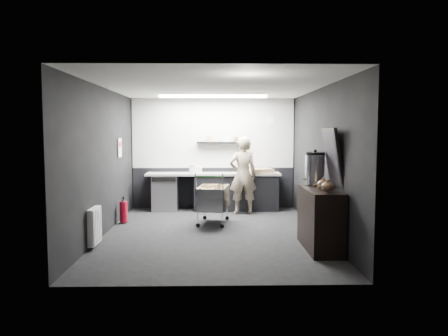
{
  "coord_description": "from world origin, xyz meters",
  "views": [
    {
      "loc": [
        0.03,
        -7.99,
        1.91
      ],
      "look_at": [
        0.21,
        0.4,
        1.19
      ],
      "focal_mm": 35.0,
      "sensor_mm": 36.0,
      "label": 1
    }
  ],
  "objects": [
    {
      "name": "kitchen_wall_panel",
      "position": [
        0.0,
        2.73,
        1.85
      ],
      "size": [
        3.95,
        0.02,
        1.7
      ],
      "primitive_type": "cube",
      "color": "silver",
      "rests_on": "wall_back"
    },
    {
      "name": "wall_left",
      "position": [
        -2.0,
        0.0,
        1.35
      ],
      "size": [
        0.0,
        5.5,
        5.5
      ],
      "primitive_type": "plane",
      "rotation": [
        1.57,
        0.0,
        1.57
      ],
      "color": "black",
      "rests_on": "floor"
    },
    {
      "name": "prep_counter",
      "position": [
        0.14,
        2.42,
        0.46
      ],
      "size": [
        3.2,
        0.61,
        0.9
      ],
      "color": "black",
      "rests_on": "floor"
    },
    {
      "name": "poster_red_band",
      "position": [
        -1.98,
        1.3,
        1.62
      ],
      "size": [
        0.02,
        0.22,
        0.1
      ],
      "primitive_type": "cube",
      "color": "red",
      "rests_on": "poster"
    },
    {
      "name": "wall_right",
      "position": [
        2.0,
        0.0,
        1.35
      ],
      "size": [
        0.0,
        5.5,
        5.5
      ],
      "primitive_type": "plane",
      "rotation": [
        1.57,
        0.0,
        -1.57
      ],
      "color": "black",
      "rests_on": "floor"
    },
    {
      "name": "dado_panel",
      "position": [
        0.0,
        2.73,
        0.5
      ],
      "size": [
        3.95,
        0.02,
        1.0
      ],
      "primitive_type": "cube",
      "color": "black",
      "rests_on": "wall_back"
    },
    {
      "name": "sideboard",
      "position": [
        1.75,
        -1.06,
        0.62
      ],
      "size": [
        0.56,
        1.31,
        1.96
      ],
      "color": "black",
      "rests_on": "floor"
    },
    {
      "name": "fire_extinguisher",
      "position": [
        -1.85,
        0.95,
        0.26
      ],
      "size": [
        0.16,
        0.16,
        0.53
      ],
      "color": "#B10B22",
      "rests_on": "floor"
    },
    {
      "name": "person",
      "position": [
        0.68,
        1.97,
        0.89
      ],
      "size": [
        0.7,
        0.51,
        1.78
      ],
      "primitive_type": "imported",
      "rotation": [
        0.0,
        0.0,
        3.28
      ],
      "color": "beige",
      "rests_on": "floor"
    },
    {
      "name": "poster",
      "position": [
        -1.98,
        1.3,
        1.55
      ],
      "size": [
        0.02,
        0.3,
        0.4
      ],
      "primitive_type": "cube",
      "color": "white",
      "rests_on": "wall_left"
    },
    {
      "name": "wall_front",
      "position": [
        0.0,
        -2.75,
        1.35
      ],
      "size": [
        5.5,
        0.0,
        5.5
      ],
      "primitive_type": "plane",
      "rotation": [
        -1.57,
        0.0,
        0.0
      ],
      "color": "black",
      "rests_on": "floor"
    },
    {
      "name": "floor",
      "position": [
        0.0,
        0.0,
        0.0
      ],
      "size": [
        5.5,
        5.5,
        0.0
      ],
      "primitive_type": "plane",
      "color": "black",
      "rests_on": "ground"
    },
    {
      "name": "pink_tub",
      "position": [
        -0.46,
        2.42,
        1.01
      ],
      "size": [
        0.22,
        0.22,
        0.22
      ],
      "primitive_type": "cylinder",
      "color": "silver",
      "rests_on": "prep_counter"
    },
    {
      "name": "radiator",
      "position": [
        -1.94,
        -0.9,
        0.35
      ],
      "size": [
        0.1,
        0.5,
        0.6
      ],
      "primitive_type": "cube",
      "color": "white",
      "rests_on": "wall_left"
    },
    {
      "name": "floating_shelf",
      "position": [
        0.2,
        2.62,
        1.62
      ],
      "size": [
        1.2,
        0.22,
        0.04
      ],
      "primitive_type": "cube",
      "color": "black",
      "rests_on": "wall_back"
    },
    {
      "name": "cardboard_box",
      "position": [
        1.13,
        2.37,
        0.95
      ],
      "size": [
        0.63,
        0.55,
        0.11
      ],
      "primitive_type": "cube",
      "rotation": [
        0.0,
        0.0,
        0.32
      ],
      "color": "tan",
      "rests_on": "prep_counter"
    },
    {
      "name": "ceiling_strip",
      "position": [
        0.0,
        1.85,
        2.67
      ],
      "size": [
        2.4,
        0.2,
        0.04
      ],
      "primitive_type": "cube",
      "color": "white",
      "rests_on": "ceiling"
    },
    {
      "name": "white_container",
      "position": [
        -0.37,
        2.37,
        0.98
      ],
      "size": [
        0.2,
        0.18,
        0.15
      ],
      "primitive_type": "cube",
      "rotation": [
        0.0,
        0.0,
        -0.31
      ],
      "color": "white",
      "rests_on": "prep_counter"
    },
    {
      "name": "shopping_cart",
      "position": [
        -0.0,
        0.88,
        0.5
      ],
      "size": [
        0.7,
        1.03,
        1.05
      ],
      "color": "silver",
      "rests_on": "floor"
    },
    {
      "name": "wall_clock",
      "position": [
        1.4,
        2.72,
        2.15
      ],
      "size": [
        0.2,
        0.03,
        0.2
      ],
      "primitive_type": "cylinder",
      "rotation": [
        1.57,
        0.0,
        0.0
      ],
      "color": "white",
      "rests_on": "wall_back"
    },
    {
      "name": "wall_back",
      "position": [
        0.0,
        2.75,
        1.35
      ],
      "size": [
        5.5,
        0.0,
        5.5
      ],
      "primitive_type": "plane",
      "rotation": [
        1.57,
        0.0,
        0.0
      ],
      "color": "black",
      "rests_on": "floor"
    },
    {
      "name": "ceiling",
      "position": [
        0.0,
        0.0,
        2.7
      ],
      "size": [
        5.5,
        5.5,
        0.0
      ],
      "primitive_type": "plane",
      "rotation": [
        3.14,
        0.0,
        0.0
      ],
      "color": "white",
      "rests_on": "wall_back"
    }
  ]
}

